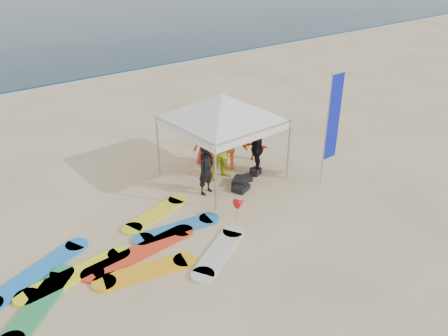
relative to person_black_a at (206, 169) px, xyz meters
name	(u,v)px	position (x,y,z in m)	size (l,w,h in m)	color
ground	(271,261)	(-0.82, -3.51, -0.80)	(120.00, 120.00, 0.00)	beige
shoreline_foam	(21,90)	(-0.82, 14.69, -0.80)	(160.00, 1.20, 0.01)	silver
person_black_a	(206,169)	(0.00, 0.00, 0.00)	(0.58, 0.38, 1.60)	black
person_yellow	(224,151)	(1.00, 0.40, 0.12)	(0.90, 0.70, 1.84)	#ADC31B
person_orange_a	(229,142)	(1.58, 0.83, 0.16)	(1.24, 0.71, 1.92)	orange
person_black_b	(257,148)	(2.05, 0.00, 0.09)	(1.04, 0.43, 1.78)	black
person_orange_b	(205,139)	(1.23, 1.67, 0.06)	(0.84, 0.54, 1.71)	red
person_seated	(256,148)	(2.71, 0.74, -0.35)	(0.84, 0.27, 0.90)	#D34512
canopy_tent	(222,94)	(1.08, 0.55, 1.90)	(4.11, 4.11, 3.10)	#A5A5A8
feather_flag	(333,119)	(3.34, -1.81, 1.26)	(0.59, 0.04, 3.51)	#A5A5A8
marker_pennant	(240,202)	(-0.16, -1.68, -0.30)	(0.28, 0.28, 0.64)	#A5A5A8
gear_pile	(243,181)	(1.21, -0.30, -0.70)	(1.58, 0.93, 0.22)	black
surfboard_spread	(124,257)	(-3.42, -1.22, -0.76)	(5.76, 3.57, 0.07)	#F6A914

